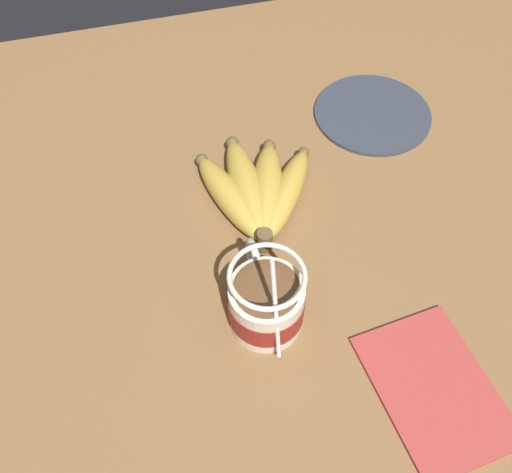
{
  "coord_description": "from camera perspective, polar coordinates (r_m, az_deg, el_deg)",
  "views": [
    {
      "loc": [
        -32.79,
        11.35,
        64.91
      ],
      "look_at": [
        6.63,
        0.72,
        8.37
      ],
      "focal_mm": 40.0,
      "sensor_mm": 36.0,
      "label": 1
    }
  ],
  "objects": [
    {
      "name": "small_plate",
      "position": [
        0.93,
        11.57,
        11.94
      ],
      "size": [
        18.16,
        18.16,
        0.6
      ],
      "color": "#333842",
      "rests_on": "table"
    },
    {
      "name": "napkin",
      "position": [
        0.68,
        17.43,
        -14.37
      ],
      "size": [
        18.67,
        13.98,
        0.6
      ],
      "color": "#A33833",
      "rests_on": "table"
    },
    {
      "name": "banana_bunch",
      "position": [
        0.78,
        0.04,
        4.6
      ],
      "size": [
        20.34,
        17.82,
        4.31
      ],
      "color": "brown",
      "rests_on": "table"
    },
    {
      "name": "table",
      "position": [
        0.72,
        1.95,
        -7.04
      ],
      "size": [
        124.23,
        124.23,
        3.84
      ],
      "color": "brown",
      "rests_on": "ground"
    },
    {
      "name": "coffee_mug",
      "position": [
        0.65,
        1.0,
        -6.62
      ],
      "size": [
        13.78,
        8.79,
        15.13
      ],
      "color": "beige",
      "rests_on": "table"
    }
  ]
}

